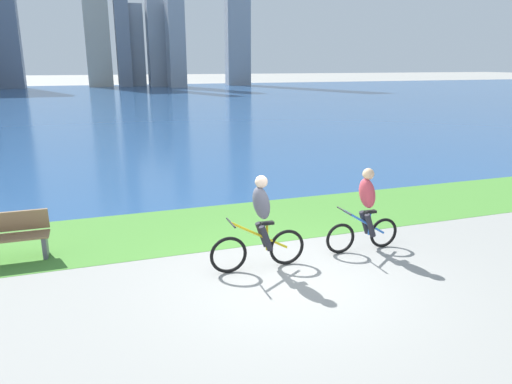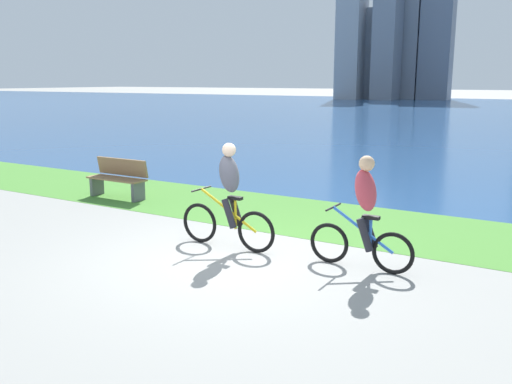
# 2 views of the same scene
# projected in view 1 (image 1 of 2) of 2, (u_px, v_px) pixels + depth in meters

# --- Properties ---
(ground_plane) EXTENTS (300.00, 300.00, 0.00)m
(ground_plane) POSITION_uv_depth(u_px,v_px,m) (288.00, 279.00, 8.08)
(ground_plane) COLOR gray
(grass_strip_bayside) EXTENTS (120.00, 2.93, 0.01)m
(grass_strip_bayside) POSITION_uv_depth(u_px,v_px,m) (236.00, 223.00, 10.91)
(grass_strip_bayside) COLOR #478433
(grass_strip_bayside) RESTS_ON ground
(bay_water_surface) EXTENTS (300.00, 72.94, 0.00)m
(bay_water_surface) POSITION_uv_depth(u_px,v_px,m) (122.00, 101.00, 45.49)
(bay_water_surface) COLOR navy
(bay_water_surface) RESTS_ON ground
(cyclist_lead) EXTENTS (1.77, 0.52, 1.71)m
(cyclist_lead) POSITION_uv_depth(u_px,v_px,m) (260.00, 224.00, 8.28)
(cyclist_lead) COLOR black
(cyclist_lead) RESTS_ON ground
(cyclist_trailing) EXTENTS (1.57, 0.52, 1.65)m
(cyclist_trailing) POSITION_uv_depth(u_px,v_px,m) (366.00, 210.00, 9.11)
(cyclist_trailing) COLOR black
(cyclist_trailing) RESTS_ON ground
(bench_near_path) EXTENTS (1.50, 0.47, 0.90)m
(bench_near_path) POSITION_uv_depth(u_px,v_px,m) (6.00, 237.00, 8.76)
(bench_near_path) COLOR olive
(bench_near_path) RESTS_ON ground
(city_skyline_far_shore) EXTENTS (48.15, 10.67, 27.76)m
(city_skyline_far_shore) POSITION_uv_depth(u_px,v_px,m) (64.00, 19.00, 67.53)
(city_skyline_far_shore) COLOR #8C939E
(city_skyline_far_shore) RESTS_ON ground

